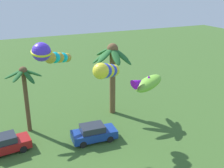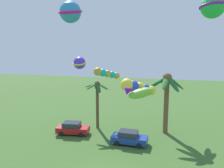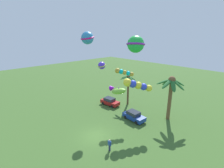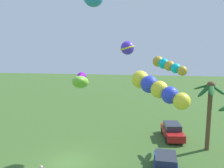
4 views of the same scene
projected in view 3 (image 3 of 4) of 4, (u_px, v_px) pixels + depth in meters
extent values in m
plane|color=#3D6028|center=(96.00, 136.00, 23.33)|extent=(120.00, 120.00, 0.00)
cylinder|color=brown|center=(170.00, 100.00, 27.03)|extent=(0.59, 0.59, 6.95)
ellipsoid|color=#236028|center=(178.00, 85.00, 25.65)|extent=(2.31, 1.13, 1.83)
ellipsoid|color=#236028|center=(178.00, 82.00, 26.29)|extent=(2.00, 2.33, 1.56)
ellipsoid|color=#236028|center=(172.00, 80.00, 27.13)|extent=(1.58, 2.51, 1.45)
ellipsoid|color=#236028|center=(167.00, 82.00, 27.07)|extent=(2.32, 1.41, 1.84)
ellipsoid|color=#236028|center=(164.00, 81.00, 26.45)|extent=(2.49, 1.82, 1.38)
ellipsoid|color=#236028|center=(167.00, 84.00, 25.52)|extent=(1.08, 2.48, 1.51)
ellipsoid|color=#236028|center=(173.00, 85.00, 25.22)|extent=(1.99, 2.17, 1.80)
sphere|color=brown|center=(172.00, 80.00, 26.01)|extent=(1.13, 1.13, 1.13)
cylinder|color=brown|center=(128.00, 91.00, 32.92)|extent=(0.39, 0.39, 5.90)
ellipsoid|color=#1E5623|center=(131.00, 79.00, 31.50)|extent=(1.71, 0.80, 0.90)
ellipsoid|color=#1E5623|center=(132.00, 78.00, 32.29)|extent=(1.26, 1.58, 1.07)
ellipsoid|color=#1E5623|center=(129.00, 78.00, 32.79)|extent=(1.06, 1.57, 1.17)
ellipsoid|color=#1E5623|center=(125.00, 77.00, 32.62)|extent=(1.72, 0.63, 0.78)
ellipsoid|color=#1E5623|center=(124.00, 78.00, 32.06)|extent=(1.43, 1.59, 0.84)
ellipsoid|color=#1E5623|center=(128.00, 80.00, 31.54)|extent=(1.17, 1.54, 1.19)
sphere|color=brown|center=(128.00, 77.00, 32.05)|extent=(0.74, 0.74, 0.74)
cube|color=navy|center=(134.00, 117.00, 27.49)|extent=(3.99, 1.93, 0.70)
cube|color=#282D38|center=(133.00, 113.00, 27.41)|extent=(2.11, 1.61, 0.56)
cylinder|color=black|center=(143.00, 119.00, 27.19)|extent=(0.61, 0.22, 0.60)
cylinder|color=black|center=(136.00, 123.00, 26.21)|extent=(0.61, 0.22, 0.60)
cylinder|color=black|center=(132.00, 114.00, 28.94)|extent=(0.61, 0.22, 0.60)
cylinder|color=black|center=(126.00, 117.00, 27.97)|extent=(0.61, 0.22, 0.60)
cube|color=#A51919|center=(110.00, 102.00, 33.31)|extent=(4.06, 2.10, 0.70)
cube|color=#282D38|center=(109.00, 99.00, 33.22)|extent=(2.17, 1.70, 0.56)
cylinder|color=black|center=(117.00, 104.00, 33.23)|extent=(0.62, 0.24, 0.60)
cylinder|color=black|center=(112.00, 106.00, 32.08)|extent=(0.62, 0.24, 0.60)
cylinder|color=black|center=(108.00, 101.00, 34.71)|extent=(0.62, 0.24, 0.60)
cylinder|color=black|center=(103.00, 103.00, 33.57)|extent=(0.62, 0.24, 0.60)
cylinder|color=#2D3351|center=(110.00, 148.00, 20.28)|extent=(0.26, 0.26, 0.84)
cube|color=#2D519E|center=(110.00, 143.00, 20.07)|extent=(0.39, 0.25, 0.54)
sphere|color=beige|center=(110.00, 140.00, 19.96)|extent=(0.21, 0.21, 0.21)
cylinder|color=#2D519E|center=(108.00, 142.00, 20.24)|extent=(0.09, 0.09, 0.52)
cylinder|color=#2D519E|center=(111.00, 144.00, 19.94)|extent=(0.09, 0.09, 0.52)
sphere|color=#2E84C0|center=(87.00, 38.00, 22.47)|extent=(1.72, 1.72, 1.72)
torus|color=#D91076|center=(87.00, 38.00, 22.47)|extent=(2.06, 2.07, 0.53)
sphere|color=gold|center=(117.00, 71.00, 27.28)|extent=(0.87, 0.87, 0.87)
sphere|color=#0ABECE|center=(121.00, 72.00, 27.32)|extent=(0.84, 0.84, 0.84)
sphere|color=gold|center=(125.00, 72.00, 27.35)|extent=(0.80, 0.80, 0.80)
sphere|color=#0ABECE|center=(128.00, 73.00, 27.39)|extent=(0.77, 0.77, 0.77)
sphere|color=gold|center=(132.00, 74.00, 27.43)|extent=(0.73, 0.73, 0.73)
sphere|color=yellow|center=(127.00, 82.00, 24.37)|extent=(1.23, 1.23, 1.23)
sphere|color=blue|center=(133.00, 84.00, 24.48)|extent=(1.18, 1.18, 1.18)
sphere|color=yellow|center=(138.00, 85.00, 24.59)|extent=(1.13, 1.13, 1.13)
sphere|color=blue|center=(143.00, 87.00, 24.70)|extent=(1.08, 1.08, 1.08)
sphere|color=yellow|center=(149.00, 88.00, 24.81)|extent=(1.03, 1.03, 1.03)
sphere|color=#4F30DC|center=(102.00, 65.00, 25.92)|extent=(1.18, 1.18, 1.18)
torus|color=yellow|center=(102.00, 65.00, 25.92)|extent=(1.35, 1.34, 0.48)
ellipsoid|color=#7BC63A|center=(119.00, 91.00, 20.63)|extent=(2.37, 1.47, 1.30)
cone|color=purple|center=(113.00, 88.00, 21.05)|extent=(0.94, 0.82, 0.82)
cone|color=purple|center=(119.00, 89.00, 20.53)|extent=(0.49, 0.49, 0.42)
sphere|color=green|center=(136.00, 44.00, 13.99)|extent=(1.46, 1.46, 1.46)
torus|color=purple|center=(136.00, 44.00, 13.99)|extent=(2.21, 2.21, 0.41)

